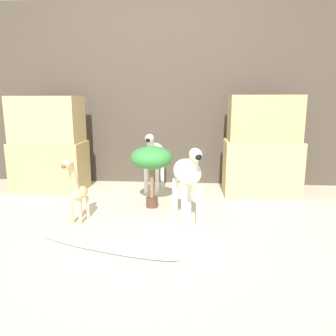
% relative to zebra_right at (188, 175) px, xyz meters
% --- Properties ---
extents(ground_plane, '(14.00, 14.00, 0.00)m').
position_rel_zebra_right_xyz_m(ground_plane, '(-0.41, -0.22, -0.44)').
color(ground_plane, beige).
extents(wall_back, '(6.40, 0.08, 2.20)m').
position_rel_zebra_right_xyz_m(wall_back, '(-0.41, 1.49, 0.66)').
color(wall_back, '#473D33').
rests_on(wall_back, ground_plane).
extents(rock_pillar_left, '(0.80, 0.46, 1.08)m').
position_rel_zebra_right_xyz_m(rock_pillar_left, '(-1.61, 0.98, 0.09)').
color(rock_pillar_left, tan).
rests_on(rock_pillar_left, ground_plane).
extents(rock_pillar_right, '(0.80, 0.46, 1.09)m').
position_rel_zebra_right_xyz_m(rock_pillar_right, '(0.79, 0.98, 0.08)').
color(rock_pillar_right, tan).
rests_on(rock_pillar_right, ground_plane).
extents(zebra_right, '(0.32, 0.51, 0.69)m').
position_rel_zebra_right_xyz_m(zebra_right, '(0.00, 0.00, 0.00)').
color(zebra_right, white).
rests_on(zebra_right, ground_plane).
extents(zebra_left, '(0.25, 0.51, 0.69)m').
position_rel_zebra_right_xyz_m(zebra_left, '(-0.40, 1.00, 0.00)').
color(zebra_left, white).
rests_on(zebra_left, ground_plane).
extents(giraffe_figurine, '(0.14, 0.37, 0.58)m').
position_rel_zebra_right_xyz_m(giraffe_figurine, '(-0.94, -0.01, -0.13)').
color(giraffe_figurine, '#E0C184').
rests_on(giraffe_figurine, ground_plane).
extents(potted_palm_front, '(0.40, 0.40, 0.61)m').
position_rel_zebra_right_xyz_m(potted_palm_front, '(-0.36, 0.46, 0.04)').
color(potted_palm_front, '#513323').
rests_on(potted_palm_front, ground_plane).
extents(surfboard, '(1.15, 0.52, 0.08)m').
position_rel_zebra_right_xyz_m(surfboard, '(-0.59, -0.47, -0.42)').
color(surfboard, silver).
rests_on(surfboard, ground_plane).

